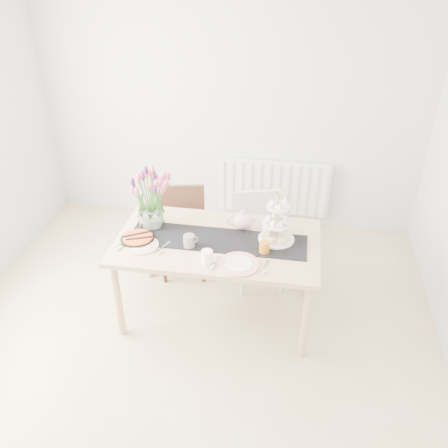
% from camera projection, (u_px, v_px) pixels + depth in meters
% --- Properties ---
extents(room_shell, '(4.50, 4.50, 4.50)m').
position_uv_depth(room_shell, '(173.00, 221.00, 2.93)').
color(room_shell, tan).
rests_on(room_shell, ground).
extents(radiator, '(1.20, 0.08, 0.60)m').
position_uv_depth(radiator, '(273.00, 187.00, 5.14)').
color(radiator, white).
rests_on(radiator, room_shell).
extents(dining_table, '(1.60, 0.90, 0.75)m').
position_uv_depth(dining_table, '(217.00, 248.00, 3.77)').
color(dining_table, tan).
rests_on(dining_table, ground).
extents(chair_brown, '(0.48, 0.48, 0.83)m').
position_uv_depth(chair_brown, '(183.00, 224.00, 4.45)').
color(chair_brown, '#372014').
rests_on(chair_brown, ground).
extents(chair_white, '(0.52, 0.52, 0.86)m').
position_uv_depth(chair_white, '(259.00, 232.00, 4.30)').
color(chair_white, silver).
rests_on(chair_white, ground).
extents(table_runner, '(1.40, 0.35, 0.01)m').
position_uv_depth(table_runner, '(217.00, 240.00, 3.73)').
color(table_runner, black).
rests_on(table_runner, dining_table).
extents(tulip_vase, '(0.59, 0.59, 0.50)m').
position_uv_depth(tulip_vase, '(149.00, 192.00, 3.74)').
color(tulip_vase, silver).
rests_on(tulip_vase, dining_table).
extents(cake_stand, '(0.28, 0.28, 0.42)m').
position_uv_depth(cake_stand, '(277.00, 228.00, 3.67)').
color(cake_stand, gold).
rests_on(cake_stand, dining_table).
extents(teapot, '(0.26, 0.22, 0.16)m').
position_uv_depth(teapot, '(243.00, 221.00, 3.83)').
color(teapot, silver).
rests_on(teapot, dining_table).
extents(cream_jug, '(0.13, 0.13, 0.10)m').
position_uv_depth(cream_jug, '(269.00, 228.00, 3.79)').
color(cream_jug, white).
rests_on(cream_jug, dining_table).
extents(tart_tin, '(0.26, 0.26, 0.03)m').
position_uv_depth(tart_tin, '(138.00, 239.00, 3.72)').
color(tart_tin, black).
rests_on(tart_tin, dining_table).
extents(mug_grey, '(0.12, 0.12, 0.10)m').
position_uv_depth(mug_grey, '(189.00, 241.00, 3.63)').
color(mug_grey, slate).
rests_on(mug_grey, dining_table).
extents(mug_white, '(0.11, 0.11, 0.10)m').
position_uv_depth(mug_white, '(207.00, 257.00, 3.45)').
color(mug_white, white).
rests_on(mug_white, dining_table).
extents(mug_orange, '(0.11, 0.11, 0.09)m').
position_uv_depth(mug_orange, '(264.00, 247.00, 3.56)').
color(mug_orange, '#CA6E16').
rests_on(mug_orange, dining_table).
extents(plate_left, '(0.33, 0.33, 0.01)m').
position_uv_depth(plate_left, '(142.00, 245.00, 3.66)').
color(plate_left, silver).
rests_on(plate_left, dining_table).
extents(plate_right, '(0.36, 0.36, 0.02)m').
position_uv_depth(plate_right, '(239.00, 264.00, 3.45)').
color(plate_right, white).
rests_on(plate_right, dining_table).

